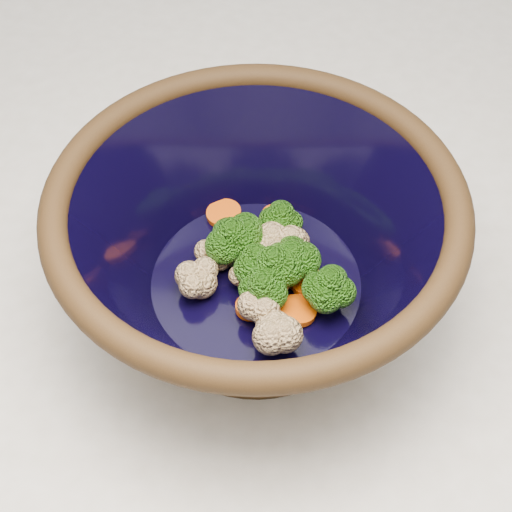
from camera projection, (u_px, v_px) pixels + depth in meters
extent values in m
cube|color=beige|center=(233.00, 452.00, 1.04)|extent=(1.20, 1.20, 0.90)
cylinder|color=black|center=(256.00, 298.00, 0.65)|extent=(0.20, 0.20, 0.01)
torus|color=black|center=(256.00, 201.00, 0.55)|extent=(0.34, 0.34, 0.02)
cylinder|color=black|center=(256.00, 282.00, 0.64)|extent=(0.19, 0.19, 0.00)
cylinder|color=#608442|center=(273.00, 283.00, 0.62)|extent=(0.01, 0.01, 0.02)
ellipsoid|color=#377716|center=(273.00, 264.00, 0.60)|extent=(0.05, 0.05, 0.04)
cylinder|color=#608442|center=(262.00, 303.00, 0.61)|extent=(0.01, 0.01, 0.02)
ellipsoid|color=#377716|center=(262.00, 287.00, 0.59)|extent=(0.04, 0.04, 0.03)
cylinder|color=#608442|center=(281.00, 232.00, 0.66)|extent=(0.01, 0.01, 0.02)
ellipsoid|color=#377716|center=(282.00, 217.00, 0.64)|extent=(0.04, 0.04, 0.03)
cylinder|color=#608442|center=(328.00, 301.00, 0.61)|extent=(0.01, 0.01, 0.02)
ellipsoid|color=#377716|center=(330.00, 284.00, 0.59)|extent=(0.04, 0.04, 0.04)
cylinder|color=#608442|center=(232.00, 254.00, 0.64)|extent=(0.01, 0.01, 0.02)
ellipsoid|color=#377716|center=(232.00, 235.00, 0.62)|extent=(0.05, 0.05, 0.04)
cylinder|color=#608442|center=(248.00, 250.00, 0.64)|extent=(0.01, 0.01, 0.02)
ellipsoid|color=#377716|center=(247.00, 233.00, 0.63)|extent=(0.04, 0.04, 0.03)
cylinder|color=#608442|center=(290.00, 274.00, 0.63)|extent=(0.01, 0.01, 0.02)
ellipsoid|color=#377716|center=(292.00, 257.00, 0.61)|extent=(0.04, 0.04, 0.04)
cylinder|color=#608442|center=(256.00, 275.00, 0.63)|extent=(0.01, 0.01, 0.02)
ellipsoid|color=#377716|center=(256.00, 259.00, 0.61)|extent=(0.04, 0.04, 0.03)
sphere|color=beige|center=(264.00, 304.00, 0.60)|extent=(0.03, 0.03, 0.03)
sphere|color=beige|center=(278.00, 279.00, 0.62)|extent=(0.03, 0.03, 0.03)
sphere|color=beige|center=(218.00, 255.00, 0.63)|extent=(0.03, 0.03, 0.03)
sphere|color=beige|center=(259.00, 253.00, 0.63)|extent=(0.03, 0.03, 0.03)
sphere|color=beige|center=(294.00, 242.00, 0.64)|extent=(0.03, 0.03, 0.03)
sphere|color=beige|center=(280.00, 252.00, 0.63)|extent=(0.03, 0.03, 0.03)
sphere|color=beige|center=(275.00, 330.00, 0.58)|extent=(0.03, 0.03, 0.03)
sphere|color=beige|center=(201.00, 282.00, 0.61)|extent=(0.03, 0.03, 0.03)
sphere|color=beige|center=(249.00, 277.00, 0.62)|extent=(0.03, 0.03, 0.03)
cylinder|color=#D65409|center=(254.00, 278.00, 0.63)|extent=(0.03, 0.03, 0.01)
cylinder|color=#D65409|center=(250.00, 307.00, 0.61)|extent=(0.03, 0.03, 0.01)
cylinder|color=#D65409|center=(319.00, 291.00, 0.62)|extent=(0.03, 0.03, 0.01)
cylinder|color=#D65409|center=(298.00, 311.00, 0.61)|extent=(0.03, 0.03, 0.01)
cylinder|color=#D65409|center=(307.00, 282.00, 0.63)|extent=(0.03, 0.03, 0.01)
cylinder|color=#D65409|center=(278.00, 217.00, 0.67)|extent=(0.03, 0.03, 0.01)
cylinder|color=#D65409|center=(301.00, 268.00, 0.64)|extent=(0.03, 0.03, 0.01)
cylinder|color=#D65409|center=(224.00, 213.00, 0.68)|extent=(0.03, 0.03, 0.01)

